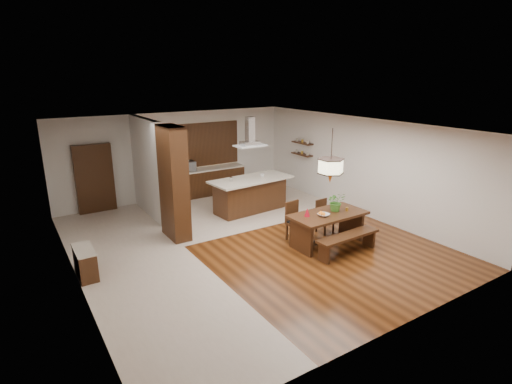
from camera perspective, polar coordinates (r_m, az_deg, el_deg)
room_shell at (r=9.67m, az=-1.50°, el=4.34°), size 9.00×9.04×2.92m
tile_hallway at (r=9.32m, az=-16.27°, el=-10.27°), size 2.50×9.00×0.01m
tile_kitchen at (r=12.91m, az=-2.43°, el=-1.98°), size 5.50×4.00×0.01m
soffit_band at (r=9.53m, az=-1.54°, el=9.18°), size 8.00×9.00×0.02m
partition_pier at (r=10.27m, az=-11.68°, el=1.22°), size 0.45×1.00×2.90m
partition_stub at (r=12.21m, az=-15.28°, el=3.40°), size 0.18×2.40×2.90m
hallway_console at (r=9.18m, az=-23.20°, el=-9.28°), size 0.37×0.88×0.63m
hallway_doorway at (r=13.05m, az=-22.07°, el=1.78°), size 1.10×0.20×2.10m
rear_counter at (r=14.10m, az=-6.82°, el=1.53°), size 2.60×0.62×0.95m
kitchen_window at (r=14.06m, az=-7.47°, el=6.78°), size 2.60×0.08×1.50m
shelf_lower at (r=14.08m, az=6.58°, el=5.37°), size 0.26×0.90×0.04m
shelf_upper at (r=14.01m, az=6.63°, el=6.98°), size 0.26×0.90×0.04m
dining_table at (r=10.05m, az=10.20°, el=-4.17°), size 1.96×1.00×0.81m
dining_bench at (r=9.73m, az=12.95°, el=-7.28°), size 1.75×0.44×0.49m
dining_chair_left at (r=10.19m, az=5.89°, el=-4.24°), size 0.49×0.49×1.01m
dining_chair_right at (r=10.82m, az=9.87°, el=-3.48°), size 0.41×0.41×0.89m
pendant_lantern at (r=9.60m, az=10.70°, el=5.09°), size 0.64×0.64×1.31m
foliage_plant at (r=10.11m, az=11.37°, el=-1.36°), size 0.55×0.52×0.49m
fruit_bowl at (r=9.75m, az=9.63°, el=-3.25°), size 0.31×0.31×0.07m
napkin_cone at (r=9.66m, az=7.32°, el=-2.87°), size 0.18×0.18×0.21m
gold_ornament at (r=10.23m, az=12.86°, el=-2.40°), size 0.09×0.09×0.10m
kitchen_island at (r=12.29m, az=-0.81°, el=-0.32°), size 2.62×1.31×1.05m
range_hood at (r=11.88m, az=-0.86°, el=8.62°), size 0.90×0.55×0.87m
island_cup at (r=12.28m, az=0.89°, el=2.37°), size 0.15×0.15×0.09m
microwave at (r=13.61m, az=-9.96°, el=3.61°), size 0.62×0.44×0.33m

